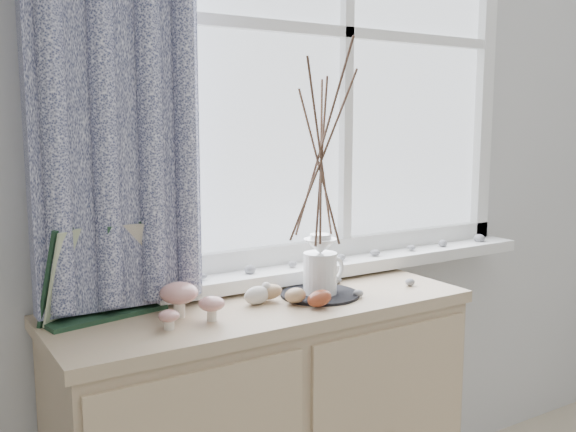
% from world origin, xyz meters
% --- Properties ---
extents(botanical_book, '(0.39, 0.20, 0.26)m').
position_xyz_m(botanical_book, '(-0.57, 1.83, 0.98)').
color(botanical_book, '#1B3924').
rests_on(botanical_book, sideboard).
extents(toadstool_cluster, '(0.18, 0.16, 0.09)m').
position_xyz_m(toadstool_cluster, '(-0.40, 1.72, 0.90)').
color(toadstool_cluster, white).
rests_on(toadstool_cluster, sideboard).
extents(wooden_eggs, '(0.14, 0.17, 0.07)m').
position_xyz_m(wooden_eggs, '(-0.09, 1.69, 0.88)').
color(wooden_eggs, tan).
rests_on(wooden_eggs, sideboard).
extents(songbird_figurine, '(0.12, 0.07, 0.06)m').
position_xyz_m(songbird_figurine, '(-0.18, 1.75, 0.88)').
color(songbird_figurine, silver).
rests_on(songbird_figurine, sideboard).
extents(crocheted_doily, '(0.23, 0.23, 0.01)m').
position_xyz_m(crocheted_doily, '(0.03, 1.73, 0.85)').
color(crocheted_doily, black).
rests_on(crocheted_doily, sideboard).
extents(twig_pitcher, '(0.33, 0.33, 0.75)m').
position_xyz_m(twig_pitcher, '(0.03, 1.73, 1.28)').
color(twig_pitcher, white).
rests_on(twig_pitcher, crocheted_doily).
extents(sideboard_pebbles, '(0.33, 0.23, 0.02)m').
position_xyz_m(sideboard_pebbles, '(0.15, 1.75, 0.86)').
color(sideboard_pebbles, gray).
rests_on(sideboard_pebbles, sideboard).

